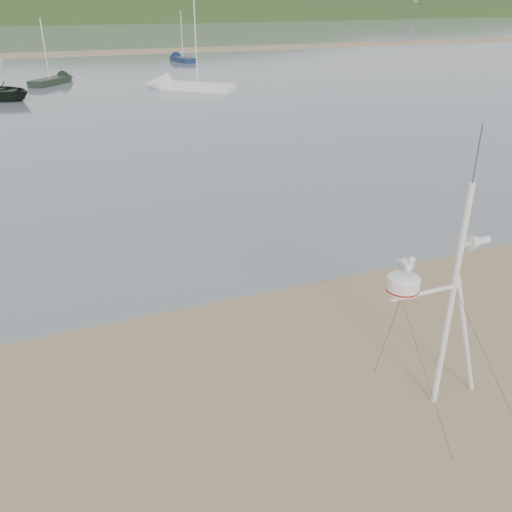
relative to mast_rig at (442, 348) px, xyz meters
name	(u,v)px	position (x,y,z in m)	size (l,w,h in m)	color
ground	(181,449)	(-4.20, 0.59, -1.13)	(560.00, 560.00, 0.00)	#8C7150
water	(25,31)	(-4.20, 132.59, -1.11)	(560.00, 256.00, 0.04)	slate
sandbar	(34,55)	(-4.20, 70.59, -1.05)	(560.00, 7.00, 0.07)	#8C7150
hill_ridge	(78,71)	(14.32, 235.59, -20.82)	(620.00, 180.00, 80.00)	#1F3616
far_cottages	(29,8)	(-1.20, 196.59, 2.87)	(294.40, 6.30, 8.00)	beige
mast_rig	(442,348)	(0.00, 0.00, 0.00)	(2.07, 2.21, 4.67)	silver
sailboat_dark_mid	(59,79)	(-3.08, 43.23, -0.82)	(4.25, 4.93, 5.29)	black
sailboat_white_near	(174,85)	(4.82, 36.37, -0.83)	(6.60, 6.24, 7.26)	white
sailboat_blue_far	(178,58)	(10.50, 56.91, -0.82)	(2.19, 5.62, 5.49)	#122041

